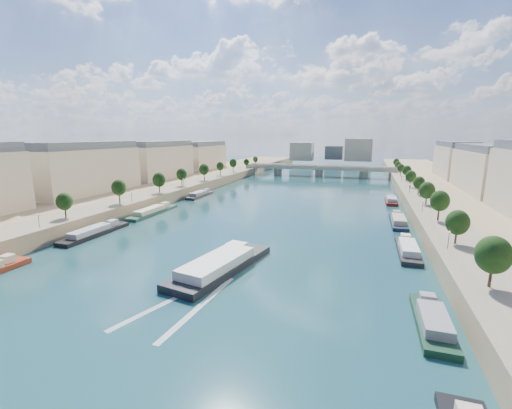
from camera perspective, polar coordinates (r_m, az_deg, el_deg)
The scene contains 17 objects.
ground at distance 146.65m, azimuth 4.22°, elevation -0.55°, with size 700.00×700.00×0.00m, color #0B2E33.
quay_left at distance 177.21m, azimuth -19.01°, elevation 1.77°, with size 44.00×520.00×5.00m, color #9E8460.
quay_right at distance 147.25m, azimuth 32.59°, elevation -1.33°, with size 44.00×520.00×5.00m, color #9E8460.
pave_left at distance 168.28m, azimuth -14.97°, elevation 2.40°, with size 14.00×520.00×0.10m, color gray.
pave_right at distance 143.61m, azimuth 26.92°, elevation 0.01°, with size 14.00×520.00×0.10m, color gray.
trees_left at distance 168.14m, azimuth -14.13°, elevation 4.30°, with size 4.80×268.80×8.26m.
trees_right at distance 152.22m, azimuth 25.81°, elevation 2.77°, with size 4.80×268.80×8.26m.
lamps_left at distance 157.17m, azimuth -15.61°, elevation 2.75°, with size 0.36×200.36×4.28m.
lamps_right at distance 147.38m, azimuth 25.01°, elevation 1.53°, with size 0.36×200.36×4.28m.
buildings_left at distance 192.92m, azimuth -20.27°, elevation 6.62°, with size 16.00×226.00×23.20m.
buildings_right at distance 160.45m, azimuth 36.58°, elevation 4.20°, with size 16.00×226.00×23.20m.
skyline at distance 360.55m, azimuth 13.20°, elevation 8.71°, with size 79.00×42.00×22.00m.
bridge at distance 262.64m, azimuth 10.51°, elevation 5.77°, with size 112.00×12.00×8.15m.
tour_barge at distance 80.21m, azimuth -5.90°, elevation -10.01°, with size 14.89×33.02×4.33m.
wake at distance 67.34m, azimuth -11.75°, elevation -15.79°, with size 12.38×26.02×0.04m.
moored_barges_left at distance 131.17m, azimuth -19.88°, elevation -2.30°, with size 5.00×126.44×3.60m.
moored_barges_right at distance 98.45m, azimuth 24.06°, elevation -7.13°, with size 5.00×157.21×3.60m.
Camera 1 is at (33.75, -39.37, 30.68)m, focal length 24.00 mm.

